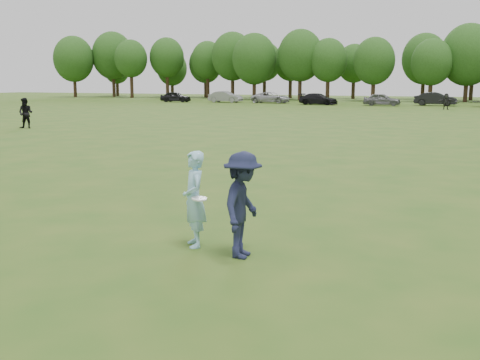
{
  "coord_description": "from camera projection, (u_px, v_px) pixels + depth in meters",
  "views": [
    {
      "loc": [
        4.26,
        -8.31,
        2.95
      ],
      "look_at": [
        0.26,
        1.25,
        1.1
      ],
      "focal_mm": 42.0,
      "sensor_mm": 36.0,
      "label": 1
    }
  ],
  "objects": [
    {
      "name": "treeline",
      "position": [
        468.0,
        56.0,
        77.36
      ],
      "size": [
        130.35,
        18.39,
        11.74
      ],
      "color": "#332114",
      "rests_on": "ground"
    },
    {
      "name": "car_f",
      "position": [
        436.0,
        99.0,
        65.26
      ],
      "size": [
        4.84,
        2.07,
        1.55
      ],
      "primitive_type": "imported",
      "rotation": [
        0.0,
        0.0,
        1.48
      ],
      "color": "black",
      "rests_on": "ground"
    },
    {
      "name": "thrower",
      "position": [
        194.0,
        199.0,
        9.97
      ],
      "size": [
        0.71,
        0.75,
        1.72
      ],
      "primitive_type": "imported",
      "rotation": [
        0.0,
        0.0,
        -0.9
      ],
      "color": "#97D1EA",
      "rests_on": "ground"
    },
    {
      "name": "car_d",
      "position": [
        318.0,
        99.0,
        67.79
      ],
      "size": [
        4.95,
        2.56,
        1.37
      ],
      "primitive_type": "imported",
      "rotation": [
        0.0,
        0.0,
        1.43
      ],
      "color": "black",
      "rests_on": "ground"
    },
    {
      "name": "car_e",
      "position": [
        382.0,
        100.0,
        65.09
      ],
      "size": [
        4.36,
        2.02,
        1.44
      ],
      "primitive_type": "imported",
      "rotation": [
        0.0,
        0.0,
        1.65
      ],
      "color": "slate",
      "rests_on": "ground"
    },
    {
      "name": "player_far_d",
      "position": [
        446.0,
        101.0,
        56.74
      ],
      "size": [
        1.57,
        0.7,
        1.64
      ],
      "primitive_type": "imported",
      "rotation": [
        0.0,
        0.0,
        0.15
      ],
      "color": "#282828",
      "rests_on": "ground"
    },
    {
      "name": "defender",
      "position": [
        243.0,
        205.0,
        9.34
      ],
      "size": [
        0.76,
        1.21,
        1.8
      ],
      "primitive_type": "imported",
      "rotation": [
        0.0,
        0.0,
        1.65
      ],
      "color": "#1A1E3A",
      "rests_on": "ground"
    },
    {
      "name": "car_c",
      "position": [
        271.0,
        98.0,
        72.87
      ],
      "size": [
        5.14,
        2.49,
        1.41
      ],
      "primitive_type": "imported",
      "rotation": [
        0.0,
        0.0,
        1.54
      ],
      "color": "#A9A8AD",
      "rests_on": "ground"
    },
    {
      "name": "player_far_a",
      "position": [
        26.0,
        113.0,
        34.56
      ],
      "size": [
        1.06,
        0.92,
        1.88
      ],
      "primitive_type": "imported",
      "rotation": [
        0.0,
        0.0,
        0.26
      ],
      "color": "black",
      "rests_on": "ground"
    },
    {
      "name": "car_b",
      "position": [
        225.0,
        97.0,
        74.77
      ],
      "size": [
        4.55,
        1.66,
        1.49
      ],
      "primitive_type": "imported",
      "rotation": [
        0.0,
        0.0,
        1.55
      ],
      "color": "gray",
      "rests_on": "ground"
    },
    {
      "name": "disc_in_play",
      "position": [
        199.0,
        199.0,
        9.72
      ],
      "size": [
        0.31,
        0.31,
        0.06
      ],
      "color": "white",
      "rests_on": "ground"
    },
    {
      "name": "car_a",
      "position": [
        176.0,
        97.0,
        76.34
      ],
      "size": [
        4.27,
        1.98,
        1.41
      ],
      "primitive_type": "imported",
      "rotation": [
        0.0,
        0.0,
        1.65
      ],
      "color": "black",
      "rests_on": "ground"
    },
    {
      "name": "ground",
      "position": [
        198.0,
        253.0,
        9.68
      ],
      "size": [
        200.0,
        200.0,
        0.0
      ],
      "primitive_type": "plane",
      "color": "#2B5217",
      "rests_on": "ground"
    }
  ]
}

